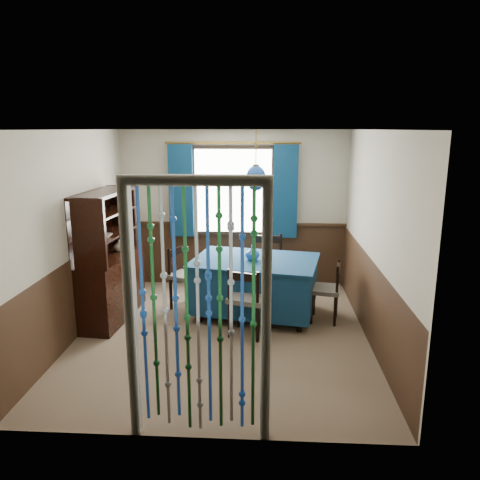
# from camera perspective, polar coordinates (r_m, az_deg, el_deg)

# --- Properties ---
(floor) EXTENTS (4.00, 4.00, 0.00)m
(floor) POSITION_cam_1_polar(r_m,az_deg,el_deg) (5.97, -2.17, -11.48)
(floor) COLOR brown
(floor) RESTS_ON ground
(ceiling) EXTENTS (4.00, 4.00, 0.00)m
(ceiling) POSITION_cam_1_polar(r_m,az_deg,el_deg) (5.41, -2.41, 13.29)
(ceiling) COLOR silver
(ceiling) RESTS_ON ground
(wall_back) EXTENTS (3.60, 0.00, 3.60)m
(wall_back) POSITION_cam_1_polar(r_m,az_deg,el_deg) (7.51, -0.81, 3.76)
(wall_back) COLOR #B9AF97
(wall_back) RESTS_ON ground
(wall_front) EXTENTS (3.60, 0.00, 3.60)m
(wall_front) POSITION_cam_1_polar(r_m,az_deg,el_deg) (3.65, -5.34, -6.85)
(wall_front) COLOR #B9AF97
(wall_front) RESTS_ON ground
(wall_left) EXTENTS (0.00, 4.00, 4.00)m
(wall_left) POSITION_cam_1_polar(r_m,az_deg,el_deg) (6.00, -19.65, 0.50)
(wall_left) COLOR #B9AF97
(wall_left) RESTS_ON ground
(wall_right) EXTENTS (0.00, 4.00, 4.00)m
(wall_right) POSITION_cam_1_polar(r_m,az_deg,el_deg) (5.67, 16.12, 0.04)
(wall_right) COLOR #B9AF97
(wall_right) RESTS_ON ground
(wainscot_back) EXTENTS (3.60, 0.00, 3.60)m
(wainscot_back) POSITION_cam_1_polar(r_m,az_deg,el_deg) (7.66, -0.80, -1.80)
(wainscot_back) COLOR #372214
(wainscot_back) RESTS_ON ground
(wainscot_front) EXTENTS (3.60, 0.00, 3.60)m
(wainscot_front) POSITION_cam_1_polar(r_m,az_deg,el_deg) (3.99, -5.06, -16.94)
(wainscot_front) COLOR #372214
(wainscot_front) RESTS_ON ground
(wainscot_left) EXTENTS (0.00, 4.00, 4.00)m
(wainscot_left) POSITION_cam_1_polar(r_m,az_deg,el_deg) (6.20, -18.98, -6.27)
(wainscot_left) COLOR #372214
(wainscot_left) RESTS_ON ground
(wainscot_right) EXTENTS (0.00, 4.00, 4.00)m
(wainscot_right) POSITION_cam_1_polar(r_m,az_deg,el_deg) (5.88, 15.50, -7.08)
(wainscot_right) COLOR #372214
(wainscot_right) RESTS_ON ground
(window) EXTENTS (1.32, 0.12, 1.42)m
(window) POSITION_cam_1_polar(r_m,az_deg,el_deg) (7.42, -0.85, 5.98)
(window) COLOR black
(window) RESTS_ON wall_back
(doorway) EXTENTS (1.16, 0.12, 2.18)m
(doorway) POSITION_cam_1_polar(r_m,az_deg,el_deg) (3.78, -5.14, -9.38)
(doorway) COLOR silver
(doorway) RESTS_ON ground
(dining_table) EXTENTS (1.83, 1.42, 0.79)m
(dining_table) POSITION_cam_1_polar(r_m,az_deg,el_deg) (6.41, 1.84, -5.27)
(dining_table) COLOR navy
(dining_table) RESTS_ON floor
(chair_near) EXTENTS (0.54, 0.52, 0.89)m
(chair_near) POSITION_cam_1_polar(r_m,az_deg,el_deg) (5.78, 0.88, -7.25)
(chair_near) COLOR black
(chair_near) RESTS_ON floor
(chair_far) EXTENTS (0.50, 0.48, 0.97)m
(chair_far) POSITION_cam_1_polar(r_m,az_deg,el_deg) (7.03, 3.25, -3.12)
(chair_far) COLOR black
(chair_far) RESTS_ON floor
(chair_left) EXTENTS (0.58, 0.59, 0.90)m
(chair_left) POSITION_cam_1_polar(r_m,az_deg,el_deg) (6.71, -6.58, -4.32)
(chair_left) COLOR black
(chair_left) RESTS_ON floor
(chair_right) EXTENTS (0.45, 0.47, 0.81)m
(chair_right) POSITION_cam_1_polar(r_m,az_deg,el_deg) (6.33, 10.55, -5.98)
(chair_right) COLOR black
(chair_right) RESTS_ON floor
(sideboard) EXTENTS (0.57, 1.36, 1.73)m
(sideboard) POSITION_cam_1_polar(r_m,az_deg,el_deg) (6.50, -15.59, -4.17)
(sideboard) COLOR black
(sideboard) RESTS_ON floor
(pendant_lamp) EXTENTS (0.26, 0.26, 0.78)m
(pendant_lamp) POSITION_cam_1_polar(r_m,az_deg,el_deg) (6.10, 1.94, 7.57)
(pendant_lamp) COLOR olive
(pendant_lamp) RESTS_ON ceiling
(vase_table) EXTENTS (0.19, 0.19, 0.18)m
(vase_table) POSITION_cam_1_polar(r_m,az_deg,el_deg) (6.25, 1.52, -1.66)
(vase_table) COLOR #154193
(vase_table) RESTS_ON dining_table
(bowl_shelf) EXTENTS (0.26, 0.26, 0.05)m
(bowl_shelf) POSITION_cam_1_polar(r_m,az_deg,el_deg) (6.06, -16.29, 0.49)
(bowl_shelf) COLOR beige
(bowl_shelf) RESTS_ON sideboard
(vase_sideboard) EXTENTS (0.22, 0.22, 0.18)m
(vase_sideboard) POSITION_cam_1_polar(r_m,az_deg,el_deg) (6.65, -14.51, -0.56)
(vase_sideboard) COLOR beige
(vase_sideboard) RESTS_ON sideboard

